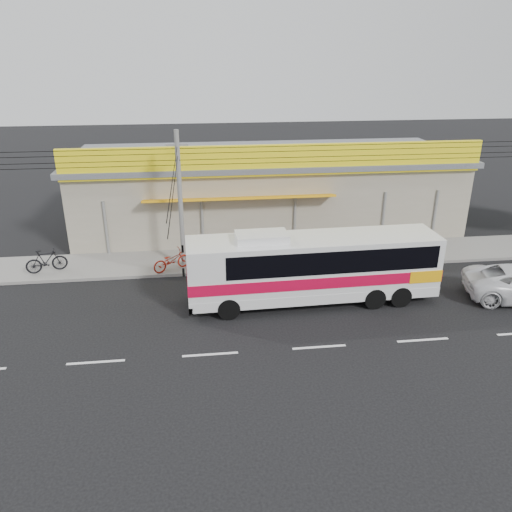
{
  "coord_description": "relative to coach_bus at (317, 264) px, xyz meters",
  "views": [
    {
      "loc": [
        -4.21,
        -17.79,
        10.09
      ],
      "look_at": [
        -1.79,
        2.0,
        1.88
      ],
      "focal_mm": 35.0,
      "sensor_mm": 36.0,
      "label": 1
    }
  ],
  "objects": [
    {
      "name": "ground",
      "position": [
        -0.69,
        -1.11,
        -1.75
      ],
      "size": [
        120.0,
        120.0,
        0.0
      ],
      "primitive_type": "plane",
      "color": "black",
      "rests_on": "ground"
    },
    {
      "name": "sidewalk",
      "position": [
        -0.69,
        4.89,
        -1.67
      ],
      "size": [
        30.0,
        3.2,
        0.15
      ],
      "primitive_type": "cube",
      "color": "gray",
      "rests_on": "ground"
    },
    {
      "name": "lane_markings",
      "position": [
        -0.69,
        -3.61,
        -1.75
      ],
      "size": [
        50.0,
        0.12,
        0.01
      ],
      "primitive_type": null,
      "color": "silver",
      "rests_on": "ground"
    },
    {
      "name": "storefront_building",
      "position": [
        -0.7,
        10.43,
        0.55
      ],
      "size": [
        22.6,
        9.2,
        5.7
      ],
      "color": "gray",
      "rests_on": "ground"
    },
    {
      "name": "coach_bus",
      "position": [
        0.0,
        0.0,
        0.0
      ],
      "size": [
        10.66,
        2.54,
        3.27
      ],
      "rotation": [
        0.0,
        0.0,
        0.03
      ],
      "color": "silver",
      "rests_on": "ground"
    },
    {
      "name": "motorbike_red",
      "position": [
        -6.28,
        3.8,
        -1.09
      ],
      "size": [
        2.02,
        1.55,
        1.02
      ],
      "primitive_type": "imported",
      "rotation": [
        0.0,
        0.0,
        2.09
      ],
      "color": "maroon",
      "rests_on": "sidewalk"
    },
    {
      "name": "motorbike_dark",
      "position": [
        -12.28,
        4.32,
        -1.02
      ],
      "size": [
        1.99,
        1.08,
        1.15
      ],
      "primitive_type": "imported",
      "rotation": [
        0.0,
        0.0,
        1.87
      ],
      "color": "black",
      "rests_on": "sidewalk"
    },
    {
      "name": "utility_pole",
      "position": [
        -5.7,
        4.29,
        3.87
      ],
      "size": [
        34.0,
        14.0,
        6.82
      ],
      "color": "#5F5F5D",
      "rests_on": "ground"
    }
  ]
}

